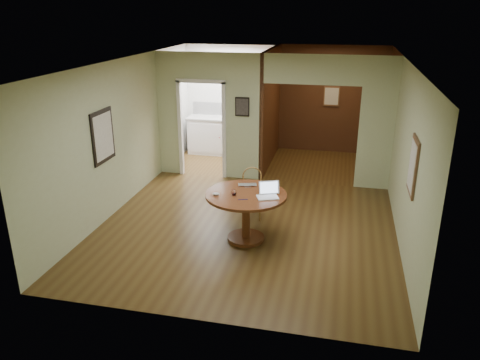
% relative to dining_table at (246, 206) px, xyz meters
% --- Properties ---
extents(floor, '(5.00, 5.00, 0.00)m').
position_rel_dining_table_xyz_m(floor, '(-0.08, 0.32, -0.60)').
color(floor, '#493014').
rests_on(floor, ground).
extents(room_shell, '(5.20, 7.50, 5.00)m').
position_rel_dining_table_xyz_m(room_shell, '(-0.55, 3.42, 0.69)').
color(room_shell, silver).
rests_on(room_shell, ground).
extents(dining_table, '(1.29, 1.29, 0.80)m').
position_rel_dining_table_xyz_m(dining_table, '(0.00, 0.00, 0.00)').
color(dining_table, brown).
rests_on(dining_table, ground).
extents(chair, '(0.46, 0.46, 0.91)m').
position_rel_dining_table_xyz_m(chair, '(-0.08, 0.91, -0.09)').
color(chair, olive).
rests_on(chair, ground).
extents(open_laptop, '(0.38, 0.38, 0.23)m').
position_rel_dining_table_xyz_m(open_laptop, '(0.36, -0.03, 0.27)').
color(open_laptop, white).
rests_on(open_laptop, dining_table).
extents(closed_laptop, '(0.34, 0.27, 0.02)m').
position_rel_dining_table_xyz_m(closed_laptop, '(-0.04, 0.31, 0.22)').
color(closed_laptop, '#BCBCC1').
rests_on(closed_laptop, dining_table).
extents(mouse, '(0.12, 0.07, 0.05)m').
position_rel_dining_table_xyz_m(mouse, '(-0.44, -0.17, 0.23)').
color(mouse, white).
rests_on(mouse, dining_table).
extents(wine_glass, '(0.09, 0.09, 0.10)m').
position_rel_dining_table_xyz_m(wine_glass, '(-0.17, -0.11, 0.26)').
color(wine_glass, white).
rests_on(wine_glass, dining_table).
extents(pen, '(0.15, 0.06, 0.01)m').
position_rel_dining_table_xyz_m(pen, '(0.01, -0.25, 0.21)').
color(pen, navy).
rests_on(pen, dining_table).
extents(kitchen_cabinet, '(2.06, 0.60, 0.94)m').
position_rel_dining_table_xyz_m(kitchen_cabinet, '(-1.43, 4.52, -0.12)').
color(kitchen_cabinet, white).
rests_on(kitchen_cabinet, ground).
extents(grocery_bag, '(0.33, 0.28, 0.33)m').
position_rel_dining_table_xyz_m(grocery_bag, '(-0.92, 4.52, 0.51)').
color(grocery_bag, beige).
rests_on(grocery_bag, kitchen_cabinet).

